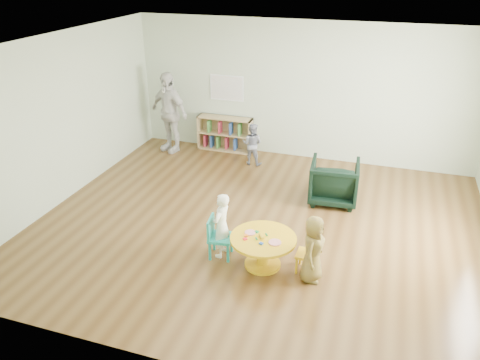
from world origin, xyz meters
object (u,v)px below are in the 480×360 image
(armchair, at_px, (334,182))
(child_left, at_px, (221,225))
(kid_chair_right, at_px, (310,254))
(toddler, at_px, (252,144))
(kid_chair_left, at_px, (218,236))
(adult_caretaker, at_px, (169,112))
(child_right, at_px, (313,249))
(bookshelf, at_px, (225,134))
(activity_table, at_px, (263,246))

(armchair, bearing_deg, child_left, 54.34)
(armchair, height_order, child_left, child_left)
(kid_chair_right, xyz_separation_m, toddler, (-1.79, 3.24, 0.16))
(kid_chair_left, distance_m, adult_caretaker, 4.24)
(child_left, distance_m, child_right, 1.33)
(kid_chair_left, relative_size, armchair, 0.74)
(toddler, bearing_deg, armchair, 150.98)
(armchair, height_order, toddler, toddler)
(child_left, distance_m, adult_caretaker, 4.22)
(kid_chair_right, bearing_deg, child_left, 92.34)
(child_right, bearing_deg, child_left, 88.02)
(bookshelf, relative_size, child_left, 1.23)
(kid_chair_right, distance_m, child_left, 1.28)
(armchair, xyz_separation_m, toddler, (-1.81, 1.11, 0.06))
(activity_table, height_order, adult_caretaker, adult_caretaker)
(activity_table, xyz_separation_m, toddler, (-1.15, 3.31, 0.12))
(kid_chair_right, xyz_separation_m, child_left, (-1.26, -0.00, 0.21))
(armchair, height_order, adult_caretaker, adult_caretaker)
(kid_chair_left, xyz_separation_m, adult_caretaker, (-2.39, 3.46, 0.54))
(child_left, bearing_deg, armchair, 157.56)
(bookshelf, height_order, armchair, same)
(child_left, bearing_deg, bookshelf, -152.35)
(child_right, bearing_deg, armchair, 5.49)
(toddler, relative_size, adult_caretaker, 0.50)
(kid_chair_left, distance_m, bookshelf, 4.06)
(kid_chair_left, relative_size, toddler, 0.70)
(activity_table, height_order, child_left, child_left)
(armchair, distance_m, child_right, 2.29)
(child_right, height_order, toddler, child_right)
(child_right, relative_size, adult_caretaker, 0.54)
(adult_caretaker, bearing_deg, child_left, -32.90)
(kid_chair_left, xyz_separation_m, armchair, (1.33, 2.17, 0.05))
(kid_chair_right, distance_m, child_right, 0.25)
(activity_table, height_order, kid_chair_right, kid_chair_right)
(activity_table, bearing_deg, toddler, 109.17)
(activity_table, relative_size, toddler, 1.04)
(activity_table, height_order, kid_chair_left, kid_chair_left)
(kid_chair_left, height_order, bookshelf, bookshelf)
(bookshelf, xyz_separation_m, adult_caretaker, (-1.12, -0.40, 0.50))
(armchair, bearing_deg, adult_caretaker, -23.71)
(kid_chair_left, bearing_deg, bookshelf, -169.10)
(child_left, bearing_deg, kid_chair_right, 98.72)
(armchair, bearing_deg, activity_table, 68.75)
(bookshelf, xyz_separation_m, toddler, (0.80, -0.58, 0.07))
(kid_chair_left, bearing_deg, child_left, 122.02)
(kid_chair_right, relative_size, armchair, 0.63)
(activity_table, relative_size, kid_chair_right, 1.76)
(armchair, bearing_deg, toddler, -36.27)
(kid_chair_left, distance_m, child_left, 0.17)
(kid_chair_left, height_order, child_left, child_left)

